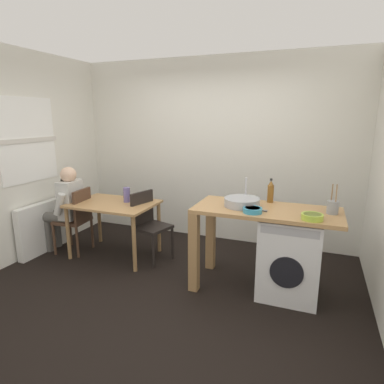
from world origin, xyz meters
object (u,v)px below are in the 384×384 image
chair_person_seat (77,217)px  vase (127,195)px  colander (312,216)px  seated_person (66,205)px  utensil_crock (333,207)px  washing_machine (290,256)px  chair_opposite (148,222)px  dining_table (114,210)px  mixing_bowl (253,210)px  bottle_tall_green (271,192)px

chair_person_seat → vase: bearing=-80.6°
chair_person_seat → colander: bearing=-101.9°
seated_person → utensil_crock: 3.38m
colander → vase: bearing=167.7°
chair_person_seat → seated_person: 0.23m
washing_machine → chair_opposite: bearing=171.8°
seated_person → washing_machine: seated_person is taller
chair_opposite → washing_machine: chair_opposite is taller
dining_table → chair_opposite: size_ratio=1.22×
seated_person → utensil_crock: utensil_crock is taller
mixing_bowl → colander: 0.56m
bottle_tall_green → chair_person_seat: bearing=-176.0°
washing_machine → bottle_tall_green: bottle_tall_green is taller
mixing_bowl → vase: bearing=164.6°
bottle_tall_green → seated_person: bearing=-175.9°
utensil_crock → mixing_bowl: bearing=-161.3°
dining_table → washing_machine: bearing=-4.7°
colander → chair_opposite: bearing=166.6°
seated_person → chair_person_seat: bearing=-90.0°
utensil_crock → dining_table: bearing=177.1°
chair_opposite → seated_person: size_ratio=0.75×
seated_person → washing_machine: (3.00, -0.08, -0.24)m
utensil_crock → chair_person_seat: bearing=179.2°
colander → utensil_crock: bearing=56.3°
utensil_crock → chair_opposite: bearing=174.6°
chair_person_seat → mixing_bowl: bearing=-102.8°
dining_table → colander: bearing=-9.3°
colander → bottle_tall_green: bearing=132.6°
bottle_tall_green → mixing_bowl: size_ratio=1.42×
seated_person → bottle_tall_green: size_ratio=4.45×
utensil_crock → colander: (-0.18, -0.27, -0.04)m
bottle_tall_green → utensil_crock: utensil_crock is taller
seated_person → colander: bearing=-101.3°
seated_person → vase: bearing=-82.3°
mixing_bowl → utensil_crock: bearing=18.7°
chair_opposite → mixing_bowl: bearing=88.4°
chair_opposite → vase: bearing=-79.1°
utensil_crock → colander: bearing=-123.7°
chair_person_seat → mixing_bowl: size_ratio=4.73×
chair_opposite → utensil_crock: 2.24m
chair_person_seat → seated_person: size_ratio=0.75×
mixing_bowl → seated_person: bearing=174.0°
bottle_tall_green → colander: 0.68m
bottle_tall_green → vase: 1.88m
dining_table → colander: size_ratio=5.50×
vase → chair_opposite: bearing=-5.1°
seated_person → vase: 0.90m
colander → vase: (-2.33, 0.51, -0.11)m
mixing_bowl → utensil_crock: 0.78m
utensil_crock → colander: size_ratio=1.50×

